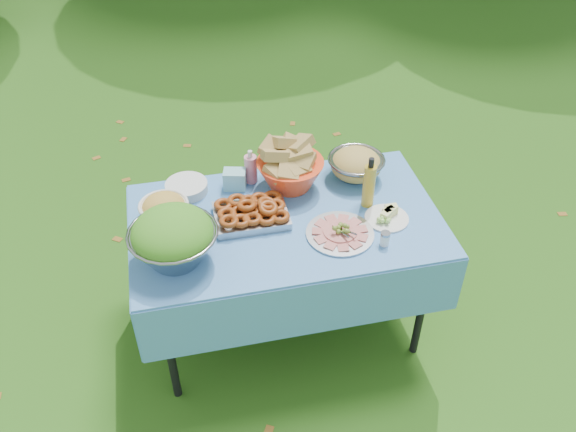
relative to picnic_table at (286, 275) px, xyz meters
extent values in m
plane|color=#183509|center=(0.00, 0.00, -0.38)|extent=(80.00, 80.00, 0.00)
cube|color=#80C9F7|center=(0.00, 0.00, 0.00)|extent=(1.46, 0.86, 0.76)
cylinder|color=silver|center=(-0.44, 0.31, 0.41)|extent=(0.26, 0.26, 0.05)
cube|color=#82C8D1|center=(-0.20, 0.30, 0.43)|extent=(0.13, 0.10, 0.10)
cylinder|color=pink|center=(-0.11, 0.33, 0.47)|extent=(0.06, 0.06, 0.18)
cube|color=#ACACB0|center=(-0.16, 0.03, 0.42)|extent=(0.34, 0.24, 0.08)
cylinder|color=#9FA2A7|center=(0.22, -0.16, 0.42)|extent=(0.39, 0.39, 0.07)
cylinder|color=gold|center=(0.41, 0.02, 0.52)|extent=(0.08, 0.08, 0.27)
cylinder|color=silver|center=(0.47, -0.10, 0.41)|extent=(0.24, 0.24, 0.06)
cylinder|color=white|center=(0.40, -0.27, 0.42)|extent=(0.05, 0.05, 0.07)
camera|label=1|loc=(-0.47, -2.15, 2.24)|focal=38.00mm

